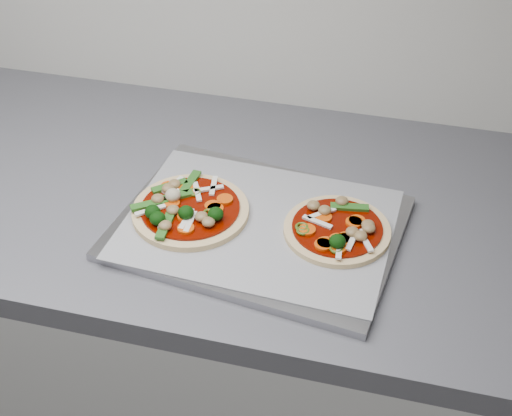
# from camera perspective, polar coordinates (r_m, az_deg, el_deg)

# --- Properties ---
(base_cabinet) EXTENTS (3.60, 0.60, 0.86)m
(base_cabinet) POSITION_cam_1_polar(r_m,az_deg,el_deg) (1.57, -13.22, -10.79)
(base_cabinet) COLOR silver
(base_cabinet) RESTS_ON ground
(countertop) EXTENTS (3.60, 0.60, 0.04)m
(countertop) POSITION_cam_1_polar(r_m,az_deg,el_deg) (1.27, -16.12, 2.51)
(countertop) COLOR #56555C
(countertop) RESTS_ON base_cabinet
(baking_tray) EXTENTS (0.45, 0.35, 0.01)m
(baking_tray) POSITION_cam_1_polar(r_m,az_deg,el_deg) (1.07, 0.21, -1.58)
(baking_tray) COLOR #97969B
(baking_tray) RESTS_ON countertop
(parchment) EXTENTS (0.41, 0.31, 0.00)m
(parchment) POSITION_cam_1_polar(r_m,az_deg,el_deg) (1.07, 0.21, -1.27)
(parchment) COLOR #9E9EA3
(parchment) RESTS_ON baking_tray
(pizza_left) EXTENTS (0.23, 0.23, 0.03)m
(pizza_left) POSITION_cam_1_polar(r_m,az_deg,el_deg) (1.08, -5.51, -0.08)
(pizza_left) COLOR #DEB97A
(pizza_left) RESTS_ON parchment
(pizza_right) EXTENTS (0.18, 0.18, 0.03)m
(pizza_right) POSITION_cam_1_polar(r_m,az_deg,el_deg) (1.05, 6.56, -1.69)
(pizza_right) COLOR #DEB97A
(pizza_right) RESTS_ON parchment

